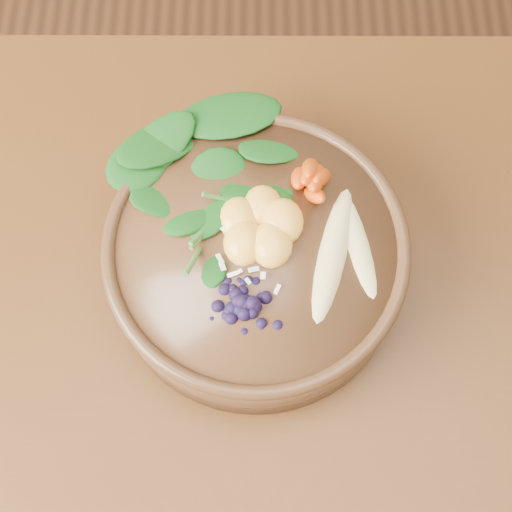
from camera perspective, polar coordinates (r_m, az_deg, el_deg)
ground at (r=1.40m, az=8.42°, el=-19.19°), size 4.00×4.00×0.00m
dining_table at (r=0.75m, az=15.52°, el=-16.30°), size 1.60×0.90×0.75m
stoneware_bowl at (r=0.64m, az=-0.00°, el=-0.34°), size 0.29×0.29×0.07m
kale_heap at (r=0.62m, az=-3.30°, el=6.66°), size 0.19×0.17×0.04m
carrot_cluster at (r=0.61m, az=5.19°, el=7.99°), size 0.06×0.06×0.07m
banana_halves at (r=0.60m, az=7.29°, el=1.01°), size 0.08×0.15×0.03m
mandarin_cluster at (r=0.60m, az=0.33°, el=2.87°), size 0.08×0.09×0.03m
blueberry_pile at (r=0.57m, az=-0.29°, el=-3.42°), size 0.13×0.10×0.04m
coconut_flakes at (r=0.60m, az=-0.00°, el=-0.57°), size 0.09×0.07×0.01m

